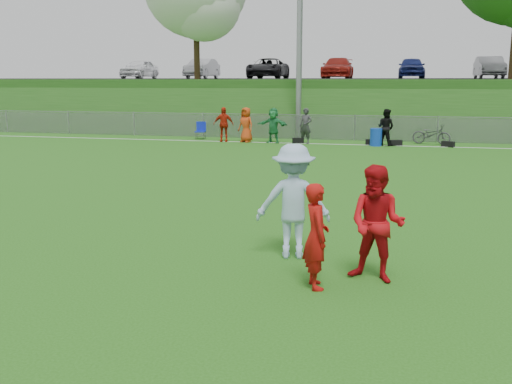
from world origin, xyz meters
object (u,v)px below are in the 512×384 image
(player_blue, at_px, (293,201))
(player_red_center, at_px, (377,224))
(bicycle, at_px, (432,134))
(recycling_bin, at_px, (376,137))
(player_red_left, at_px, (316,236))

(player_blue, bearing_deg, player_red_center, 138.01)
(player_red_center, relative_size, player_blue, 0.91)
(bicycle, bearing_deg, recycling_bin, 136.51)
(recycling_bin, distance_m, bicycle, 2.84)
(player_red_left, bearing_deg, recycling_bin, -21.68)
(player_blue, relative_size, recycling_bin, 2.42)
(player_blue, height_order, bicycle, player_blue)
(player_blue, bearing_deg, player_red_left, 102.84)
(player_red_left, bearing_deg, player_blue, 1.94)
(player_red_center, relative_size, recycling_bin, 2.20)
(player_red_left, distance_m, player_blue, 1.51)
(player_red_left, height_order, player_blue, player_blue)
(player_red_center, xyz_separation_m, player_blue, (-1.43, 0.91, 0.09))
(player_blue, distance_m, bicycle, 19.08)
(player_red_center, height_order, player_blue, player_blue)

